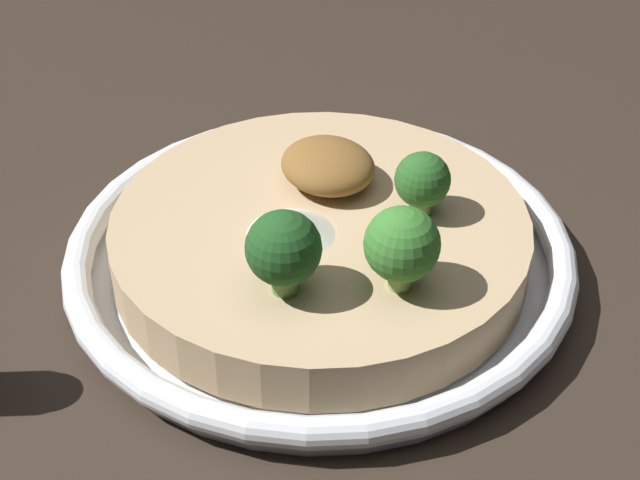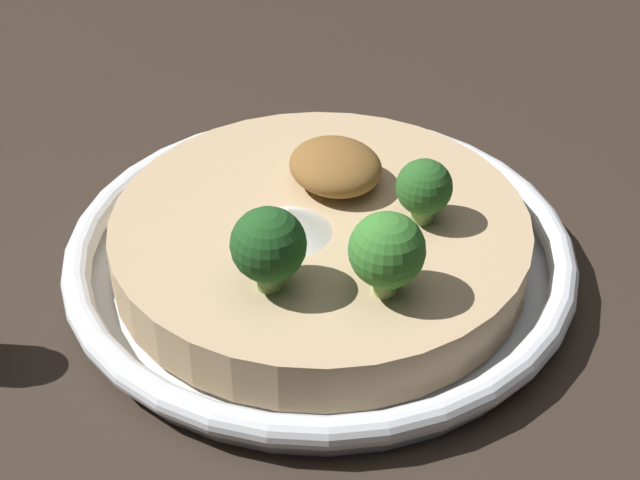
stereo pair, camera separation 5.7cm
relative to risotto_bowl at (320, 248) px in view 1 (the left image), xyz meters
The scene contains 7 objects.
ground_plane 0.02m from the risotto_bowl, ahead, with size 6.00×6.00×0.00m, color #2D231C.
risotto_bowl is the anchor object (origin of this frame).
cheese_sprinkle 0.04m from the risotto_bowl, 86.28° to the left, with size 0.05×0.05×0.02m.
crispy_onion_garnish 0.05m from the risotto_bowl, 49.92° to the right, with size 0.06×0.05×0.03m.
broccoli_front_left 0.07m from the risotto_bowl, 126.33° to the right, with size 0.03×0.03×0.04m.
broccoli_back 0.08m from the risotto_bowl, 121.16° to the left, with size 0.04×0.04×0.05m.
broccoli_left 0.09m from the risotto_bowl, behind, with size 0.04×0.04×0.05m.
Camera 1 is at (-0.33, 0.31, 0.37)m, focal length 55.00 mm.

